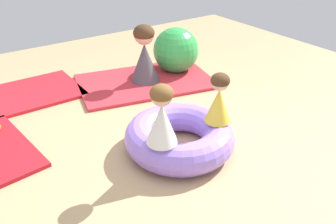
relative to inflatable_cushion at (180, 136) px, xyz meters
The scene contains 8 objects.
ground_plane 0.22m from the inflatable_cushion, 150.43° to the right, with size 8.00×8.00×0.00m, color tan.
gym_mat_center_rear 2.33m from the inflatable_cushion, 116.14° to the left, with size 1.53×0.95×0.04m, color red.
gym_mat_near_right 1.66m from the inflatable_cushion, 70.34° to the left, with size 1.80×1.12×0.04m, color red.
inflatable_cushion is the anchor object (origin of this frame).
child_in_white 0.56m from the inflatable_cushion, 151.67° to the right, with size 0.34×0.34×0.55m.
child_in_yellow 0.54m from the inflatable_cushion, 27.75° to the right, with size 0.35×0.35×0.49m.
adult_seated 1.68m from the inflatable_cushion, 70.34° to the left, with size 0.49×0.49×0.78m.
exercise_ball_large 2.01m from the inflatable_cushion, 55.42° to the left, with size 0.66×0.66×0.66m, color green.
Camera 1 is at (-1.62, -2.27, 2.06)m, focal length 38.31 mm.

